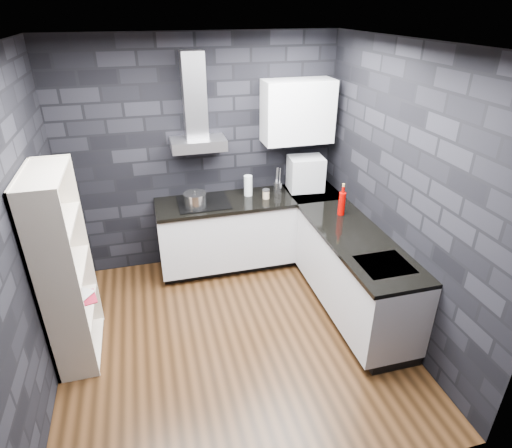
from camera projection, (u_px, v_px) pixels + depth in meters
name	position (u px, v px, depth m)	size (l,w,h in m)	color
ground	(234.00, 338.00, 4.23)	(3.20, 3.20, 0.00)	#402613
ceiling	(224.00, 43.00, 2.98)	(3.20, 3.20, 0.00)	white
wall_back	(201.00, 156.00, 5.00)	(3.20, 0.05, 2.70)	black
wall_front	(294.00, 350.00, 2.21)	(3.20, 0.05, 2.70)	black
wall_left	(20.00, 240.00, 3.24)	(0.05, 3.20, 2.70)	black
wall_right	(401.00, 196.00, 3.98)	(0.05, 3.20, 2.70)	black
toekick_back	(249.00, 257.00, 5.47)	(2.18, 0.50, 0.10)	black
toekick_right	(353.00, 306.00, 4.60)	(0.50, 1.78, 0.10)	black
counter_back_cab	(250.00, 229.00, 5.24)	(2.20, 0.60, 0.76)	silver
counter_right_cab	(354.00, 273.00, 4.39)	(0.60, 1.80, 0.76)	silver
counter_back_top	(250.00, 200.00, 5.04)	(2.20, 0.62, 0.04)	black
counter_right_top	(357.00, 239.00, 4.20)	(0.62, 1.80, 0.04)	black
counter_corner_top	(313.00, 193.00, 5.24)	(0.62, 0.62, 0.04)	black
hood_body	(198.00, 144.00, 4.72)	(0.60, 0.34, 0.12)	#AAA9AE
hood_chimney	(194.00, 96.00, 4.55)	(0.24, 0.20, 0.90)	#AAA9AE
upper_cabinet	(298.00, 112.00, 4.85)	(0.80, 0.35, 0.70)	white
cooktop	(203.00, 202.00, 4.91)	(0.58, 0.50, 0.01)	black
sink_rim	(385.00, 265.00, 3.77)	(0.44, 0.40, 0.01)	#AAA9AE
pot	(195.00, 200.00, 4.78)	(0.25, 0.25, 0.14)	#B1B1B5
glass_vase	(248.00, 186.00, 5.06)	(0.10, 0.10, 0.24)	white
storage_jar	(266.00, 195.00, 5.01)	(0.08, 0.08, 0.10)	#C3AD8B
utensil_crock	(278.00, 188.00, 5.16)	(0.10, 0.10, 0.13)	#B1B1B5
appliance_garage	(306.00, 173.00, 5.13)	(0.41, 0.32, 0.41)	#B5B8BD
red_bottle	(342.00, 204.00, 4.60)	(0.07, 0.07, 0.25)	#A20200
bookshelf	(65.00, 270.00, 3.69)	(0.34, 0.80, 1.80)	beige
fruit_bowl	(62.00, 275.00, 3.56)	(0.22, 0.22, 0.06)	silver
book_red	(74.00, 292.00, 3.95)	(0.18, 0.02, 0.24)	maroon
book_second	(71.00, 285.00, 4.01)	(0.17, 0.02, 0.23)	#B2B2B2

